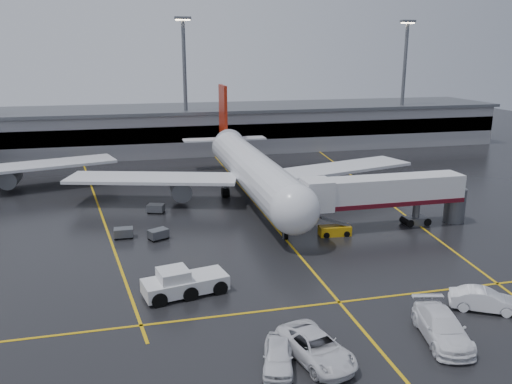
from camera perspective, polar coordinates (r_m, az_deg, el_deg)
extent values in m
plane|color=black|center=(62.28, 1.36, -2.97)|extent=(220.00, 220.00, 0.00)
cube|color=gold|center=(62.28, 1.36, -2.96)|extent=(0.25, 90.00, 0.02)
cube|color=gold|center=(42.98, 9.09, -11.84)|extent=(60.00, 0.25, 0.02)
cube|color=gold|center=(70.05, -16.87, -1.56)|extent=(9.99, 69.35, 0.02)
cube|color=gold|center=(77.45, 12.39, 0.32)|extent=(7.57, 69.64, 0.02)
cube|color=gray|center=(107.38, -5.28, 6.87)|extent=(120.00, 18.00, 8.00)
cube|color=black|center=(98.70, -4.53, 6.45)|extent=(120.00, 0.40, 3.00)
cube|color=#595B60|center=(106.85, -5.34, 9.15)|extent=(122.00, 19.00, 0.60)
cylinder|color=#595B60|center=(99.94, -7.77, 11.08)|extent=(0.70, 0.70, 25.00)
cube|color=#595B60|center=(99.87, -8.04, 18.37)|extent=(3.00, 1.20, 0.50)
cube|color=#FFE5B2|center=(99.85, -8.04, 18.20)|extent=(2.60, 0.90, 0.20)
cylinder|color=#595B60|center=(113.77, 15.84, 11.14)|extent=(0.70, 0.70, 25.00)
cube|color=#595B60|center=(113.71, 16.32, 17.53)|extent=(3.00, 1.20, 0.50)
cube|color=#FFE5B2|center=(113.69, 16.31, 17.37)|extent=(2.60, 0.90, 0.20)
cylinder|color=silver|center=(68.64, -0.34, 2.39)|extent=(5.20, 36.00, 5.20)
sphere|color=silver|center=(51.87, 4.23, -1.90)|extent=(5.20, 5.20, 5.20)
cone|color=silver|center=(88.72, -3.47, 5.68)|extent=(4.94, 8.00, 4.94)
cube|color=maroon|center=(89.03, -3.64, 8.89)|extent=(0.50, 5.50, 8.50)
cube|color=silver|center=(88.69, -3.47, 5.81)|extent=(14.00, 3.00, 0.25)
cube|color=silver|center=(69.08, -11.29, 1.49)|extent=(22.80, 11.83, 0.40)
cube|color=silver|center=(74.63, 9.07, 2.61)|extent=(22.80, 11.83, 0.40)
cylinder|color=#595B60|center=(68.66, -8.27, 0.34)|extent=(2.60, 4.50, 2.60)
cylinder|color=#595B60|center=(72.78, 6.78, 1.24)|extent=(2.60, 4.50, 2.60)
cylinder|color=#595B60|center=(55.59, 3.23, -4.17)|extent=(0.56, 0.56, 2.00)
cylinder|color=#595B60|center=(71.63, -3.38, 0.27)|extent=(0.56, 0.56, 2.00)
cylinder|color=#595B60|center=(72.99, 1.57, 0.57)|extent=(0.56, 0.56, 2.00)
cylinder|color=black|center=(55.77, 3.22, -4.70)|extent=(0.40, 1.10, 1.10)
cylinder|color=black|center=(71.75, -3.37, -0.07)|extent=(1.00, 1.40, 1.40)
cylinder|color=black|center=(73.11, 1.57, 0.24)|extent=(1.00, 1.40, 1.40)
cube|color=silver|center=(81.90, -22.94, 2.70)|extent=(22.80, 11.83, 0.40)
cylinder|color=#595B60|center=(81.89, -25.35, 1.43)|extent=(2.60, 4.50, 2.60)
cube|color=silver|center=(59.92, 14.05, 0.22)|extent=(18.00, 3.20, 3.00)
cube|color=#4E0B15|center=(60.25, 13.97, -0.97)|extent=(18.00, 3.30, 0.50)
cube|color=silver|center=(56.64, 6.67, -0.28)|extent=(3.00, 3.40, 3.30)
cylinder|color=#595B60|center=(62.61, 17.14, -2.13)|extent=(0.80, 0.80, 3.00)
cube|color=#595B60|center=(62.92, 17.06, -3.04)|extent=(2.60, 1.60, 0.90)
cylinder|color=#595B60|center=(65.12, 20.97, -1.35)|extent=(2.40, 2.40, 4.00)
cylinder|color=black|center=(62.38, 16.19, -3.13)|extent=(0.90, 1.80, 0.90)
cylinder|color=black|center=(63.47, 17.92, -2.95)|extent=(0.90, 1.80, 0.90)
cube|color=silver|center=(43.81, -7.76, -9.97)|extent=(7.28, 4.09, 1.18)
cube|color=silver|center=(43.15, -9.06, -9.00)|extent=(2.78, 2.78, 0.98)
cube|color=black|center=(43.15, -9.06, -9.00)|extent=(2.51, 2.51, 0.88)
cylinder|color=black|center=(43.35, -11.00, -10.90)|extent=(1.85, 3.14, 1.27)
cylinder|color=black|center=(43.96, -7.74, -10.37)|extent=(1.85, 3.14, 1.27)
cylinder|color=black|center=(44.70, -4.59, -9.83)|extent=(1.85, 3.14, 1.27)
cube|color=#C88F0C|center=(57.38, 8.63, -4.20)|extent=(3.52, 1.66, 1.05)
cube|color=#595B60|center=(57.06, 8.67, -3.25)|extent=(3.36, 1.08, 1.20)
cylinder|color=black|center=(57.12, 7.53, -4.50)|extent=(0.77, 1.66, 0.67)
cylinder|color=black|center=(57.82, 9.70, -4.35)|extent=(0.77, 1.66, 0.67)
imported|color=silver|center=(35.30, 6.62, -16.56)|extent=(4.42, 6.89, 1.77)
imported|color=white|center=(39.29, 19.73, -13.76)|extent=(4.06, 7.10, 1.94)
imported|color=white|center=(44.57, 23.77, -10.79)|extent=(5.40, 4.11, 1.71)
imported|color=white|center=(34.49, 2.45, -17.46)|extent=(3.16, 5.03, 1.60)
cube|color=#595B60|center=(56.43, -10.67, -4.50)|extent=(2.37, 2.07, 0.90)
cylinder|color=black|center=(55.81, -11.10, -5.26)|extent=(0.40, 0.20, 0.40)
cylinder|color=black|center=(56.55, -9.69, -4.91)|extent=(0.40, 0.20, 0.40)
cylinder|color=black|center=(56.63, -11.61, -4.98)|extent=(0.40, 0.20, 0.40)
cylinder|color=black|center=(57.37, -10.21, -4.64)|extent=(0.40, 0.20, 0.40)
cube|color=#595B60|center=(57.62, -14.32, -4.30)|extent=(2.00, 1.31, 0.90)
cylinder|color=black|center=(57.33, -15.09, -4.95)|extent=(0.40, 0.20, 0.40)
cylinder|color=black|center=(57.28, -13.49, -4.86)|extent=(0.40, 0.20, 0.40)
cylinder|color=black|center=(58.27, -15.07, -4.62)|extent=(0.40, 0.20, 0.40)
cylinder|color=black|center=(58.23, -13.50, -4.53)|extent=(0.40, 0.20, 0.40)
cube|color=#595B60|center=(65.54, -10.92, -1.72)|extent=(2.33, 1.92, 0.90)
cylinder|color=black|center=(65.47, -11.70, -2.22)|extent=(0.40, 0.20, 0.40)
cylinder|color=black|center=(64.99, -10.36, -2.28)|extent=(0.40, 0.20, 0.40)
cylinder|color=black|center=(66.38, -11.43, -1.96)|extent=(0.40, 0.20, 0.40)
cylinder|color=black|center=(65.90, -10.11, -2.02)|extent=(0.40, 0.20, 0.40)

